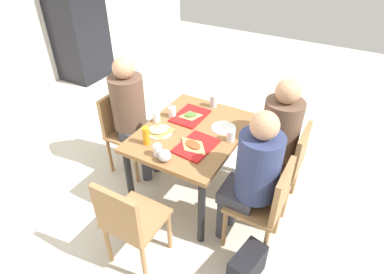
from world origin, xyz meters
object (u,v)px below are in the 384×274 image
at_px(condiment_bottle, 146,136).
at_px(chair_near_right, 287,161).
at_px(plastic_cup_a, 156,116).
at_px(drink_fridge, 77,18).
at_px(person_in_red, 253,171).
at_px(plastic_cup_b, 231,136).
at_px(person_far_side, 132,109).
at_px(plastic_cup_d, 172,112).
at_px(pizza_slice_a, 193,145).
at_px(tray_red_far, 190,116).
at_px(paper_plate_near_edge, 224,128).
at_px(main_table, 192,139).
at_px(chair_left_end, 128,220).
at_px(tray_red_near, 196,146).
at_px(pizza_slice_b, 191,115).
at_px(handbag, 247,266).
at_px(plastic_cup_c, 158,150).
at_px(foil_bundle, 165,156).
at_px(pizza_slice_c, 159,131).
at_px(chair_near_left, 266,202).
at_px(soda_can, 213,101).
at_px(person_in_brown_jacket, 275,134).
at_px(chair_far_side, 123,127).
at_px(paper_plate_center, 160,132).

bearing_deg(condiment_bottle, chair_near_right, -58.72).
height_order(plastic_cup_a, drink_fridge, drink_fridge).
xyz_separation_m(person_in_red, plastic_cup_b, (0.30, 0.31, 0.03)).
relative_size(person_far_side, plastic_cup_d, 12.60).
bearing_deg(pizza_slice_a, plastic_cup_b, -43.76).
bearing_deg(condiment_bottle, tray_red_far, -10.86).
xyz_separation_m(paper_plate_near_edge, drink_fridge, (1.33, 3.08, 0.22)).
height_order(main_table, drink_fridge, drink_fridge).
xyz_separation_m(chair_left_end, tray_red_near, (0.74, -0.15, 0.23)).
distance_m(pizza_slice_b, plastic_cup_d, 0.17).
bearing_deg(handbag, chair_near_right, 1.04).
xyz_separation_m(plastic_cup_c, foil_bundle, (-0.03, -0.08, 0.00)).
relative_size(person_in_red, plastic_cup_a, 12.60).
bearing_deg(tray_red_far, pizza_slice_a, -147.48).
xyz_separation_m(pizza_slice_c, plastic_cup_c, (-0.27, -0.17, 0.03)).
height_order(main_table, chair_near_left, chair_near_left).
distance_m(person_in_red, pizza_slice_a, 0.54).
relative_size(plastic_cup_a, handbag, 0.31).
xyz_separation_m(chair_near_right, plastic_cup_b, (-0.25, 0.45, 0.28)).
distance_m(tray_red_near, soda_can, 0.68).
height_order(plastic_cup_d, handbag, plastic_cup_d).
xyz_separation_m(chair_near_left, plastic_cup_b, (0.30, 0.45, 0.28)).
xyz_separation_m(pizza_slice_a, foil_bundle, (-0.25, 0.11, 0.03)).
relative_size(plastic_cup_a, plastic_cup_b, 1.00).
distance_m(chair_left_end, pizza_slice_b, 1.15).
relative_size(chair_near_left, person_in_brown_jacket, 0.67).
xyz_separation_m(person_in_red, paper_plate_near_edge, (0.44, 0.43, -0.02)).
relative_size(soda_can, drink_fridge, 0.06).
bearing_deg(handbag, person_in_brown_jacket, 9.90).
bearing_deg(paper_plate_near_edge, chair_far_side, 99.01).
bearing_deg(soda_can, person_in_brown_jacket, -105.61).
xyz_separation_m(chair_left_end, plastic_cup_a, (0.90, 0.36, 0.28)).
xyz_separation_m(paper_plate_center, paper_plate_near_edge, (0.33, -0.46, 0.00)).
height_order(chair_far_side, tray_red_near, chair_far_side).
distance_m(chair_near_left, chair_left_end, 1.04).
height_order(chair_near_right, chair_far_side, same).
xyz_separation_m(pizza_slice_b, foil_bundle, (-0.65, -0.14, 0.03)).
xyz_separation_m(tray_red_near, condiment_bottle, (-0.16, 0.38, 0.07)).
bearing_deg(chair_far_side, chair_left_end, -139.19).
bearing_deg(paper_plate_center, plastic_cup_d, 8.73).
bearing_deg(person_far_side, tray_red_near, -103.28).
xyz_separation_m(paper_plate_near_edge, plastic_cup_a, (-0.19, 0.59, 0.05)).
bearing_deg(plastic_cup_d, plastic_cup_c, -159.00).
bearing_deg(tray_red_near, tray_red_far, 35.48).
distance_m(chair_left_end, handbag, 0.94).
height_order(chair_near_left, paper_plate_near_edge, chair_near_left).
bearing_deg(pizza_slice_b, person_far_side, 108.45).
distance_m(chair_near_right, pizza_slice_c, 1.15).
xyz_separation_m(chair_near_right, person_in_red, (-0.55, 0.14, 0.25)).
height_order(chair_far_side, person_far_side, person_far_side).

